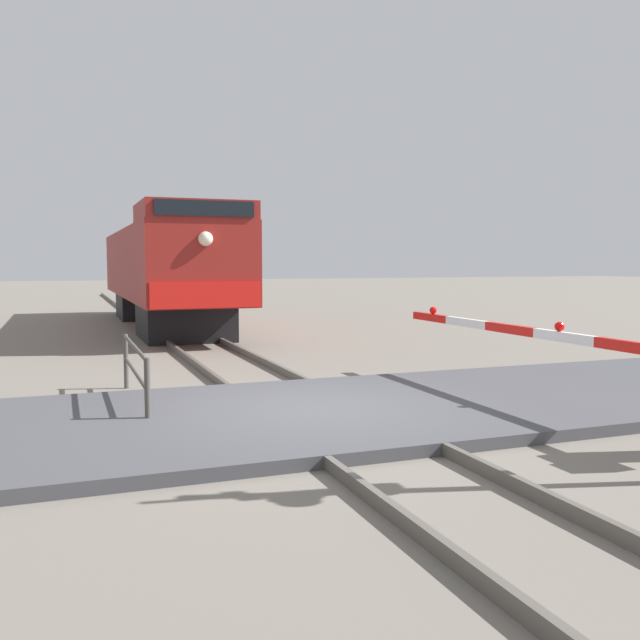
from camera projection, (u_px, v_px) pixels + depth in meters
The scene contains 7 objects.
ground_plane at pixel (316, 418), 9.64m from camera, with size 160.00×160.00×0.00m, color slate.
rail_track_left at pixel (267, 417), 9.38m from camera, with size 0.08×80.00×0.15m, color #59544C.
rail_track_right at pixel (362, 409), 9.89m from camera, with size 0.08×80.00×0.15m, color #59544C.
road_surface at pixel (316, 413), 9.63m from camera, with size 36.00×4.58×0.15m, color #47474C.
locomotive at pixel (165, 269), 23.08m from camera, with size 2.86×14.45×3.73m.
crossing_gate at pixel (621, 368), 8.66m from camera, with size 0.36×6.92×1.35m.
guard_railing at pixel (135, 365), 10.42m from camera, with size 0.08×3.23×0.95m.
Camera 1 is at (-3.30, -8.90, 2.19)m, focal length 38.45 mm.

